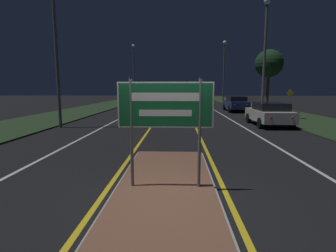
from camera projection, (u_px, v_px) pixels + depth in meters
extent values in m
plane|color=black|center=(164.00, 200.00, 5.44)|extent=(160.00, 160.00, 0.00)
cube|color=#999993|center=(166.00, 189.00, 5.96)|extent=(2.30, 6.66, 0.05)
cube|color=brown|center=(166.00, 188.00, 5.96)|extent=(2.18, 6.54, 0.10)
cube|color=#23381E|center=(78.00, 112.00, 25.58)|extent=(5.00, 100.00, 0.08)
cube|color=#23381E|center=(275.00, 112.00, 24.86)|extent=(5.00, 100.00, 0.08)
cube|color=gold|center=(164.00, 108.00, 30.22)|extent=(0.12, 70.00, 0.01)
cube|color=gold|center=(187.00, 109.00, 30.12)|extent=(0.12, 70.00, 0.01)
cube|color=silver|center=(139.00, 108.00, 30.33)|extent=(0.12, 70.00, 0.01)
cube|color=silver|center=(212.00, 109.00, 30.01)|extent=(0.12, 70.00, 0.01)
cube|color=silver|center=(114.00, 108.00, 30.44)|extent=(0.10, 70.00, 0.01)
cube|color=silver|center=(239.00, 109.00, 29.90)|extent=(0.10, 70.00, 0.01)
cylinder|color=#56565B|center=(132.00, 133.00, 5.80)|extent=(0.07, 0.07, 2.44)
cylinder|color=#56565B|center=(200.00, 133.00, 5.75)|extent=(0.07, 0.07, 2.44)
cube|color=#146033|center=(165.00, 105.00, 5.69)|extent=(2.09, 0.04, 1.00)
cube|color=white|center=(165.00, 105.00, 5.67)|extent=(2.09, 0.00, 1.00)
cube|color=#146033|center=(165.00, 105.00, 5.66)|extent=(2.03, 0.01, 0.94)
cube|color=white|center=(165.00, 97.00, 5.63)|extent=(1.46, 0.01, 0.18)
cube|color=white|center=(165.00, 113.00, 5.68)|extent=(1.15, 0.01, 0.14)
cylinder|color=#56565B|center=(55.00, 31.00, 14.71)|extent=(0.18, 0.18, 10.95)
cylinder|color=#56565B|center=(134.00, 76.00, 39.29)|extent=(0.18, 0.18, 8.37)
sphere|color=white|center=(133.00, 46.00, 38.67)|extent=(0.47, 0.47, 0.47)
cylinder|color=#56565B|center=(264.00, 64.00, 18.55)|extent=(0.18, 0.18, 8.10)
sphere|color=white|center=(267.00, 1.00, 17.96)|extent=(0.46, 0.46, 0.46)
cylinder|color=#56565B|center=(224.00, 75.00, 36.16)|extent=(0.18, 0.18, 8.31)
sphere|color=white|center=(225.00, 43.00, 35.54)|extent=(0.53, 0.53, 0.53)
cube|color=silver|center=(269.00, 115.00, 16.28)|extent=(1.87, 4.14, 0.66)
cube|color=black|center=(271.00, 107.00, 15.95)|extent=(1.65, 2.15, 0.45)
sphere|color=red|center=(271.00, 117.00, 14.26)|extent=(0.14, 0.14, 0.14)
sphere|color=red|center=(293.00, 118.00, 14.22)|extent=(0.14, 0.14, 0.14)
cylinder|color=black|center=(248.00, 118.00, 17.63)|extent=(0.22, 0.64, 0.64)
cylinder|color=black|center=(275.00, 118.00, 17.56)|extent=(0.22, 0.64, 0.64)
cylinder|color=black|center=(260.00, 123.00, 15.09)|extent=(0.22, 0.64, 0.64)
cylinder|color=black|center=(292.00, 123.00, 15.02)|extent=(0.22, 0.64, 0.64)
cube|color=navy|center=(235.00, 104.00, 26.35)|extent=(1.78, 4.76, 0.69)
cube|color=black|center=(236.00, 99.00, 25.98)|extent=(1.56, 2.47, 0.47)
sphere|color=red|center=(235.00, 105.00, 24.02)|extent=(0.14, 0.14, 0.14)
sphere|color=red|center=(247.00, 105.00, 23.98)|extent=(0.14, 0.14, 0.14)
cylinder|color=black|center=(224.00, 107.00, 27.89)|extent=(0.22, 0.71, 0.71)
cylinder|color=black|center=(240.00, 107.00, 27.82)|extent=(0.22, 0.71, 0.71)
cylinder|color=black|center=(230.00, 109.00, 24.97)|extent=(0.22, 0.71, 0.71)
cylinder|color=black|center=(248.00, 109.00, 24.90)|extent=(0.22, 0.71, 0.71)
cube|color=#B7B7BC|center=(139.00, 113.00, 18.09)|extent=(1.77, 4.36, 0.60)
cube|color=black|center=(140.00, 105.00, 18.27)|extent=(1.56, 2.27, 0.47)
sphere|color=white|center=(125.00, 115.00, 15.96)|extent=(0.14, 0.14, 0.14)
sphere|color=white|center=(143.00, 115.00, 15.92)|extent=(0.14, 0.14, 0.14)
cylinder|color=black|center=(123.00, 119.00, 16.83)|extent=(0.22, 0.68, 0.68)
cylinder|color=black|center=(149.00, 119.00, 16.76)|extent=(0.22, 0.68, 0.68)
cylinder|color=black|center=(131.00, 115.00, 19.50)|extent=(0.22, 0.68, 0.68)
cylinder|color=black|center=(153.00, 115.00, 19.44)|extent=(0.22, 0.68, 0.68)
cube|color=#B7B7BC|center=(152.00, 104.00, 28.92)|extent=(1.88, 4.25, 0.61)
cube|color=black|center=(152.00, 99.00, 29.10)|extent=(1.66, 2.21, 0.49)
sphere|color=white|center=(144.00, 104.00, 26.85)|extent=(0.14, 0.14, 0.14)
sphere|color=white|center=(156.00, 104.00, 26.81)|extent=(0.14, 0.14, 0.14)
cylinder|color=black|center=(142.00, 107.00, 27.70)|extent=(0.22, 0.67, 0.67)
cylinder|color=black|center=(159.00, 107.00, 27.63)|extent=(0.22, 0.67, 0.67)
cylinder|color=black|center=(145.00, 106.00, 30.30)|extent=(0.22, 0.67, 0.67)
cylinder|color=black|center=(161.00, 106.00, 30.23)|extent=(0.22, 0.67, 0.67)
cylinder|color=#56565B|center=(289.00, 104.00, 21.28)|extent=(0.06, 0.06, 1.90)
cube|color=yellow|center=(290.00, 93.00, 21.15)|extent=(0.60, 0.02, 0.60)
cylinder|color=#4C3823|center=(268.00, 91.00, 24.39)|extent=(0.24, 0.24, 3.93)
sphere|color=#19381E|center=(269.00, 63.00, 24.02)|extent=(2.53, 2.53, 2.53)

